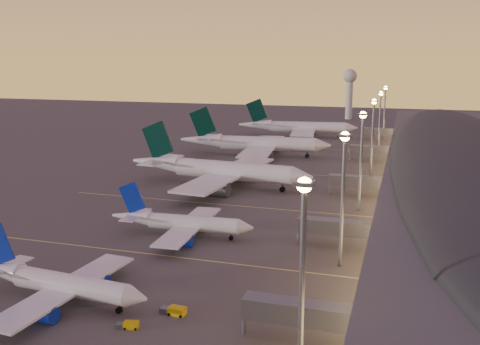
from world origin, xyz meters
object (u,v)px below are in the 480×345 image
object	(u,v)px
baggage_tug_a	(128,325)
baggage_tug_b	(174,311)
airliner_narrow_north	(181,223)
airliner_wide_mid	(254,144)
airliner_wide_near	(218,170)
airliner_narrow_south	(57,283)
airliner_wide_far	(298,127)
radar_tower	(350,86)

from	to	relation	value
baggage_tug_a	baggage_tug_b	xyz separation A→B (m)	(4.61, 6.03, 0.11)
airliner_narrow_north	baggage_tug_b	bearing A→B (deg)	-71.24
baggage_tug_b	airliner_wide_mid	bearing A→B (deg)	103.83
airliner_narrow_north	airliner_wide_near	xyz separation A→B (m)	(-8.46, 48.09, 1.96)
airliner_narrow_south	airliner_wide_far	distance (m)	197.24
airliner_wide_near	baggage_tug_a	distance (m)	90.89
airliner_narrow_south	airliner_wide_near	xyz separation A→B (m)	(-2.34, 84.42, 1.90)
airliner_narrow_south	airliner_narrow_north	world-z (taller)	airliner_narrow_south
airliner_wide_far	radar_tower	xyz separation A→B (m)	(15.81, 91.70, 16.93)
baggage_tug_a	airliner_wide_mid	bearing A→B (deg)	85.57
airliner_narrow_north	baggage_tug_a	distance (m)	42.05
airliner_narrow_south	airliner_wide_mid	distance (m)	138.45
radar_tower	baggage_tug_b	bearing A→B (deg)	-89.23
radar_tower	airliner_wide_mid	bearing A→B (deg)	-98.26
radar_tower	baggage_tug_a	size ratio (longest dim) A/B	9.35
airliner_wide_near	radar_tower	distance (m)	206.04
airliner_narrow_north	radar_tower	xyz separation A→B (m)	(10.03, 252.61, 18.79)
airliner_wide_mid	radar_tower	size ratio (longest dim) A/B	1.91
airliner_wide_far	airliner_wide_near	bearing A→B (deg)	-99.22
airliner_narrow_south	airliner_narrow_north	xyz separation A→B (m)	(6.12, 36.33, -0.05)
airliner_narrow_north	radar_tower	world-z (taller)	radar_tower
airliner_narrow_south	airliner_wide_far	size ratio (longest dim) A/B	0.57
airliner_wide_mid	baggage_tug_b	bearing A→B (deg)	-85.33
baggage_tug_b	airliner_narrow_south	bearing A→B (deg)	-172.75
airliner_narrow_south	baggage_tug_b	world-z (taller)	airliner_narrow_south
airliner_wide_mid	baggage_tug_b	size ratio (longest dim) A/B	14.87
airliner_wide_far	baggage_tug_b	bearing A→B (deg)	-92.12
airliner_narrow_south	airliner_narrow_north	distance (m)	36.84
airliner_narrow_south	airliner_wide_near	distance (m)	84.47
airliner_narrow_south	airliner_wide_near	size ratio (longest dim) A/B	0.55
baggage_tug_a	airliner_narrow_south	bearing A→B (deg)	150.53
airliner_narrow_south	radar_tower	distance (m)	289.99
airliner_narrow_north	baggage_tug_b	distance (m)	37.65
airliner_wide_mid	baggage_tug_a	bearing A→B (deg)	-87.57
airliner_wide_near	baggage_tug_b	bearing A→B (deg)	-69.83
airliner_wide_far	radar_tower	bearing A→B (deg)	72.37
airliner_wide_near	airliner_narrow_north	bearing A→B (deg)	-74.92
baggage_tug_a	baggage_tug_b	world-z (taller)	baggage_tug_b
airliner_wide_mid	baggage_tug_b	world-z (taller)	airliner_wide_mid
airliner_wide_near	baggage_tug_a	world-z (taller)	airliner_wide_near
airliner_wide_near	radar_tower	world-z (taller)	radar_tower
airliner_narrow_south	airliner_narrow_north	size ratio (longest dim) A/B	1.02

